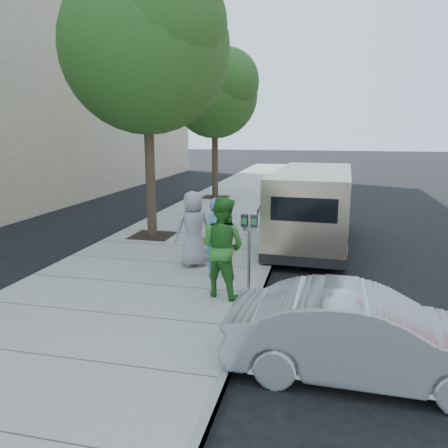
{
  "coord_description": "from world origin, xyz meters",
  "views": [
    {
      "loc": [
        2.6,
        -9.36,
        3.25
      ],
      "look_at": [
        0.39,
        0.2,
        1.1
      ],
      "focal_mm": 35.0,
      "sensor_mm": 36.0,
      "label": 1
    }
  ],
  "objects_px": {
    "tree_far": "(216,91)",
    "person_officer": "(218,238)",
    "person_striped_polo": "(272,209)",
    "van": "(313,206)",
    "sedan": "(364,336)",
    "person_gray_shirt": "(193,229)",
    "person_green_shirt": "(222,247)",
    "tree_near": "(147,42)",
    "parking_meter": "(249,236)"
  },
  "relations": [
    {
      "from": "tree_far",
      "to": "parking_meter",
      "type": "bearing_deg",
      "value": -72.93
    },
    {
      "from": "person_officer",
      "to": "person_striped_polo",
      "type": "bearing_deg",
      "value": 38.89
    },
    {
      "from": "sedan",
      "to": "person_green_shirt",
      "type": "bearing_deg",
      "value": 50.04
    },
    {
      "from": "van",
      "to": "person_gray_shirt",
      "type": "xyz_separation_m",
      "value": [
        -2.57,
        -3.02,
        -0.12
      ]
    },
    {
      "from": "parking_meter",
      "to": "sedan",
      "type": "xyz_separation_m",
      "value": [
        1.95,
        -2.41,
        -0.65
      ]
    },
    {
      "from": "tree_far",
      "to": "person_striped_polo",
      "type": "height_order",
      "value": "tree_far"
    },
    {
      "from": "tree_far",
      "to": "person_officer",
      "type": "xyz_separation_m",
      "value": [
        2.71,
        -10.67,
        -3.89
      ]
    },
    {
      "from": "person_officer",
      "to": "person_green_shirt",
      "type": "bearing_deg",
      "value": -110.26
    },
    {
      "from": "parking_meter",
      "to": "person_striped_polo",
      "type": "height_order",
      "value": "person_striped_polo"
    },
    {
      "from": "parking_meter",
      "to": "sedan",
      "type": "distance_m",
      "value": 3.17
    },
    {
      "from": "sedan",
      "to": "person_striped_polo",
      "type": "height_order",
      "value": "person_striped_polo"
    },
    {
      "from": "person_gray_shirt",
      "to": "sedan",
      "type": "bearing_deg",
      "value": 99.31
    },
    {
      "from": "tree_near",
      "to": "sedan",
      "type": "bearing_deg",
      "value": -48.76
    },
    {
      "from": "parking_meter",
      "to": "van",
      "type": "relative_size",
      "value": 0.26
    },
    {
      "from": "tree_far",
      "to": "person_gray_shirt",
      "type": "height_order",
      "value": "tree_far"
    },
    {
      "from": "tree_near",
      "to": "person_gray_shirt",
      "type": "distance_m",
      "value": 5.54
    },
    {
      "from": "person_striped_polo",
      "to": "van",
      "type": "bearing_deg",
      "value": 148.62
    },
    {
      "from": "tree_far",
      "to": "person_striped_polo",
      "type": "distance_m",
      "value": 9.05
    },
    {
      "from": "person_officer",
      "to": "person_striped_polo",
      "type": "xyz_separation_m",
      "value": [
        0.74,
        3.24,
        0.06
      ]
    },
    {
      "from": "sedan",
      "to": "person_gray_shirt",
      "type": "relative_size",
      "value": 2.08
    },
    {
      "from": "tree_near",
      "to": "parking_meter",
      "type": "distance_m",
      "value": 6.73
    },
    {
      "from": "person_officer",
      "to": "tree_far",
      "type": "bearing_deg",
      "value": 66.09
    },
    {
      "from": "tree_near",
      "to": "person_striped_polo",
      "type": "height_order",
      "value": "tree_near"
    },
    {
      "from": "tree_near",
      "to": "person_officer",
      "type": "distance_m",
      "value": 6.12
    },
    {
      "from": "tree_far",
      "to": "parking_meter",
      "type": "relative_size",
      "value": 4.28
    },
    {
      "from": "person_striped_polo",
      "to": "tree_far",
      "type": "bearing_deg",
      "value": -114.39
    },
    {
      "from": "tree_far",
      "to": "van",
      "type": "relative_size",
      "value": 1.11
    },
    {
      "from": "tree_near",
      "to": "person_striped_polo",
      "type": "relative_size",
      "value": 4.18
    },
    {
      "from": "tree_far",
      "to": "person_striped_polo",
      "type": "relative_size",
      "value": 3.61
    },
    {
      "from": "tree_far",
      "to": "person_green_shirt",
      "type": "bearing_deg",
      "value": -75.42
    },
    {
      "from": "tree_near",
      "to": "person_green_shirt",
      "type": "bearing_deg",
      "value": -53.49
    },
    {
      "from": "van",
      "to": "tree_near",
      "type": "bearing_deg",
      "value": -170.89
    },
    {
      "from": "parking_meter",
      "to": "tree_far",
      "type": "bearing_deg",
      "value": 108.5
    },
    {
      "from": "tree_near",
      "to": "person_gray_shirt",
      "type": "height_order",
      "value": "tree_near"
    },
    {
      "from": "person_gray_shirt",
      "to": "person_striped_polo",
      "type": "xyz_separation_m",
      "value": [
        1.46,
        2.66,
        0.03
      ]
    },
    {
      "from": "person_officer",
      "to": "person_gray_shirt",
      "type": "height_order",
      "value": "person_gray_shirt"
    },
    {
      "from": "van",
      "to": "tree_far",
      "type": "bearing_deg",
      "value": 125.34
    },
    {
      "from": "tree_near",
      "to": "person_striped_polo",
      "type": "distance_m",
      "value": 5.67
    },
    {
      "from": "parking_meter",
      "to": "person_officer",
      "type": "xyz_separation_m",
      "value": [
        -0.79,
        0.74,
        -0.26
      ]
    },
    {
      "from": "person_striped_polo",
      "to": "person_officer",
      "type": "bearing_deg",
      "value": 27.74
    },
    {
      "from": "tree_far",
      "to": "person_officer",
      "type": "bearing_deg",
      "value": -75.75
    },
    {
      "from": "tree_near",
      "to": "van",
      "type": "xyz_separation_m",
      "value": [
        4.56,
        0.52,
        -4.41
      ]
    },
    {
      "from": "person_gray_shirt",
      "to": "person_striped_polo",
      "type": "relative_size",
      "value": 0.97
    },
    {
      "from": "van",
      "to": "person_gray_shirt",
      "type": "distance_m",
      "value": 3.96
    },
    {
      "from": "person_green_shirt",
      "to": "person_striped_polo",
      "type": "height_order",
      "value": "person_green_shirt"
    },
    {
      "from": "tree_near",
      "to": "person_striped_polo",
      "type": "bearing_deg",
      "value": 2.77
    },
    {
      "from": "parking_meter",
      "to": "person_gray_shirt",
      "type": "distance_m",
      "value": 2.02
    },
    {
      "from": "sedan",
      "to": "person_officer",
      "type": "distance_m",
      "value": 4.2
    },
    {
      "from": "sedan",
      "to": "parking_meter",
      "type": "bearing_deg",
      "value": 40.18
    },
    {
      "from": "parking_meter",
      "to": "person_officer",
      "type": "height_order",
      "value": "person_officer"
    }
  ]
}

